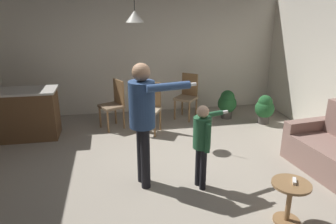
{
  "coord_description": "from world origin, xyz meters",
  "views": [
    {
      "loc": [
        -0.79,
        -4.0,
        2.41
      ],
      "look_at": [
        -0.03,
        0.07,
        1.0
      ],
      "focal_mm": 33.17,
      "sensor_mm": 36.0,
      "label": 1
    }
  ],
  "objects": [
    {
      "name": "spare_remote_on_table",
      "position": [
        1.18,
        -1.25,
        0.54
      ],
      "size": [
        0.09,
        0.13,
        0.04
      ],
      "primitive_type": "cube",
      "rotation": [
        0.0,
        0.0,
        2.63
      ],
      "color": "white",
      "rests_on": "side_table_by_couch"
    },
    {
      "name": "potted_plant_by_wall",
      "position": [
        1.74,
        2.3,
        0.36
      ],
      "size": [
        0.42,
        0.42,
        0.65
      ],
      "color": "#4C4742",
      "rests_on": "ground"
    },
    {
      "name": "dining_chair_near_wall",
      "position": [
        0.87,
        2.5,
        0.55
      ],
      "size": [
        0.59,
        0.59,
        1.0
      ],
      "rotation": [
        0.0,
        0.0,
        2.44
      ],
      "color": "olive",
      "rests_on": "ground"
    },
    {
      "name": "dining_chair_by_counter",
      "position": [
        -0.06,
        1.83,
        0.55
      ],
      "size": [
        0.56,
        0.56,
        1.0
      ],
      "rotation": [
        0.0,
        0.0,
        2.68
      ],
      "color": "olive",
      "rests_on": "ground"
    },
    {
      "name": "dining_chair_centre_back",
      "position": [
        -0.75,
        2.18,
        0.55
      ],
      "size": [
        0.56,
        0.56,
        1.0
      ],
      "rotation": [
        0.0,
        0.0,
        2.04
      ],
      "color": "olive",
      "rests_on": "ground"
    },
    {
      "name": "side_table_by_couch",
      "position": [
        1.15,
        -1.26,
        0.33
      ],
      "size": [
        0.44,
        0.44,
        0.52
      ],
      "color": "olive",
      "rests_on": "ground"
    },
    {
      "name": "ceiling_light_pendant",
      "position": [
        -0.32,
        1.63,
        2.25
      ],
      "size": [
        0.32,
        0.32,
        0.55
      ],
      "color": "silver"
    },
    {
      "name": "wall_back",
      "position": [
        0.0,
        3.2,
        1.35
      ],
      "size": [
        6.4,
        0.1,
        2.7
      ],
      "primitive_type": "cube",
      "color": "silver",
      "rests_on": "ground"
    },
    {
      "name": "kitchen_counter",
      "position": [
        -2.45,
        1.94,
        0.48
      ],
      "size": [
        1.26,
        0.66,
        0.95
      ],
      "color": "brown",
      "rests_on": "ground"
    },
    {
      "name": "ground",
      "position": [
        0.0,
        0.0,
        0.0
      ],
      "size": [
        7.68,
        7.68,
        0.0
      ],
      "primitive_type": "plane",
      "color": "#9E9384"
    },
    {
      "name": "person_adult",
      "position": [
        -0.4,
        -0.12,
        1.08
      ],
      "size": [
        0.88,
        0.5,
        1.74
      ],
      "rotation": [
        0.0,
        0.0,
        -1.38
      ],
      "color": "black",
      "rests_on": "ground"
    },
    {
      "name": "potted_plant_corner",
      "position": [
        2.42,
        1.84,
        0.35
      ],
      "size": [
        0.41,
        0.41,
        0.63
      ],
      "color": "#4C4742",
      "rests_on": "ground"
    },
    {
      "name": "person_child",
      "position": [
        0.37,
        -0.34,
        0.75
      ],
      "size": [
        0.57,
        0.45,
        1.2
      ],
      "rotation": [
        0.0,
        0.0,
        -1.3
      ],
      "color": "black",
      "rests_on": "ground"
    }
  ]
}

